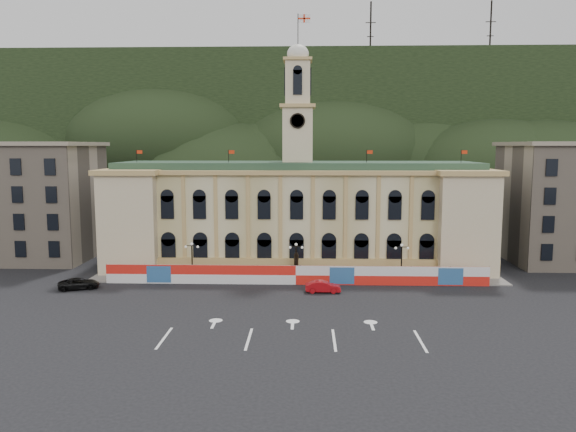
{
  "coord_description": "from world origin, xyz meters",
  "views": [
    {
      "loc": [
        1.39,
        -56.56,
        18.01
      ],
      "look_at": [
        -1.12,
        18.0,
        8.65
      ],
      "focal_mm": 35.0,
      "sensor_mm": 36.0,
      "label": 1
    }
  ],
  "objects_px": {
    "lamp_center": "(296,258)",
    "red_sedan": "(323,287)",
    "statue": "(296,271)",
    "black_suv": "(79,284)"
  },
  "relations": [
    {
      "from": "statue",
      "to": "red_sedan",
      "type": "xyz_separation_m",
      "value": [
        3.44,
        -6.86,
        -0.47
      ]
    },
    {
      "from": "statue",
      "to": "lamp_center",
      "type": "xyz_separation_m",
      "value": [
        0.0,
        -1.0,
        1.89
      ]
    },
    {
      "from": "statue",
      "to": "lamp_center",
      "type": "height_order",
      "value": "lamp_center"
    },
    {
      "from": "black_suv",
      "to": "statue",
      "type": "bearing_deg",
      "value": -97.39
    },
    {
      "from": "statue",
      "to": "red_sedan",
      "type": "height_order",
      "value": "statue"
    },
    {
      "from": "lamp_center",
      "to": "red_sedan",
      "type": "relative_size",
      "value": 1.18
    },
    {
      "from": "lamp_center",
      "to": "statue",
      "type": "bearing_deg",
      "value": 90.0
    },
    {
      "from": "lamp_center",
      "to": "red_sedan",
      "type": "distance_m",
      "value": 7.2
    },
    {
      "from": "statue",
      "to": "lamp_center",
      "type": "distance_m",
      "value": 2.14
    },
    {
      "from": "black_suv",
      "to": "lamp_center",
      "type": "bearing_deg",
      "value": -99.39
    }
  ]
}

